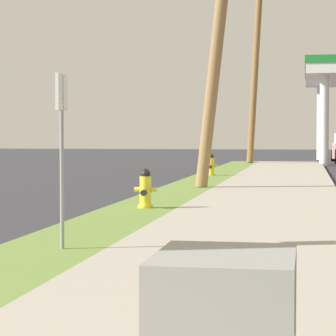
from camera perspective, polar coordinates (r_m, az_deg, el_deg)
The scene contains 5 objects.
fire_hydrant_second at distance 14.78m, azimuth -1.66°, elevation -1.67°, with size 0.42×0.38×0.74m.
fire_hydrant_third at distance 26.63m, azimuth 3.16°, elevation 0.15°, with size 0.42×0.37×0.74m.
utility_pole_midground at distance 20.65m, azimuth 3.87°, elevation 11.31°, with size 1.90×0.75×8.98m.
utility_pole_background at distance 39.41m, azimuth 6.44°, elevation 8.00°, with size 1.08×1.76×10.26m.
street_sign_post at distance 9.52m, azimuth -7.78°, elevation 3.20°, with size 0.05×0.36×2.12m.
Camera 1 is at (3.79, -1.06, 1.50)m, focal length 83.38 mm.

